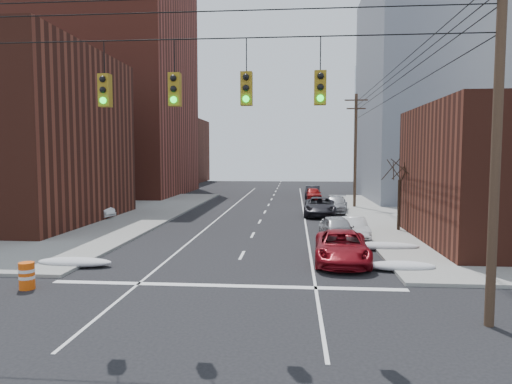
% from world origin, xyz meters
% --- Properties ---
extents(ground, '(160.00, 160.00, 0.00)m').
position_xyz_m(ground, '(0.00, 0.00, 0.00)').
color(ground, black).
rests_on(ground, ground).
extents(building_brick_tall, '(24.00, 20.00, 30.00)m').
position_xyz_m(building_brick_tall, '(-24.00, 48.00, 15.00)').
color(building_brick_tall, maroon).
rests_on(building_brick_tall, ground).
extents(building_brick_far, '(22.00, 18.00, 12.00)m').
position_xyz_m(building_brick_far, '(-26.00, 74.00, 6.00)').
color(building_brick_far, '#4D2117').
rests_on(building_brick_far, ground).
extents(building_office, '(22.00, 20.00, 25.00)m').
position_xyz_m(building_office, '(22.00, 44.00, 12.50)').
color(building_office, gray).
rests_on(building_office, ground).
extents(building_glass, '(20.00, 18.00, 22.00)m').
position_xyz_m(building_glass, '(24.00, 70.00, 11.00)').
color(building_glass, gray).
rests_on(building_glass, ground).
extents(utility_pole_right, '(2.20, 0.28, 11.00)m').
position_xyz_m(utility_pole_right, '(8.50, 3.00, 5.78)').
color(utility_pole_right, '#473323').
rests_on(utility_pole_right, ground).
extents(utility_pole_far, '(2.20, 0.28, 11.00)m').
position_xyz_m(utility_pole_far, '(8.50, 34.00, 5.78)').
color(utility_pole_far, '#473323').
rests_on(utility_pole_far, ground).
extents(traffic_signals, '(17.00, 0.42, 2.02)m').
position_xyz_m(traffic_signals, '(0.10, 2.97, 7.17)').
color(traffic_signals, black).
rests_on(traffic_signals, ground).
extents(bare_tree, '(2.09, 2.20, 4.93)m').
position_xyz_m(bare_tree, '(9.59, 20.00, 2.32)').
color(bare_tree, black).
rests_on(bare_tree, ground).
extents(snow_nw, '(3.50, 1.08, 0.42)m').
position_xyz_m(snow_nw, '(-7.40, 9.00, 0.21)').
color(snow_nw, silver).
rests_on(snow_nw, ground).
extents(snow_ne, '(3.00, 1.08, 0.42)m').
position_xyz_m(snow_ne, '(7.40, 9.50, 0.21)').
color(snow_ne, silver).
rests_on(snow_ne, ground).
extents(snow_east_far, '(4.00, 1.08, 0.42)m').
position_xyz_m(snow_east_far, '(7.40, 14.00, 0.21)').
color(snow_east_far, silver).
rests_on(snow_east_far, ground).
extents(red_pickup, '(2.76, 5.52, 1.50)m').
position_xyz_m(red_pickup, '(4.92, 10.83, 0.75)').
color(red_pickup, maroon).
rests_on(red_pickup, ground).
extents(parked_car_a, '(2.19, 4.54, 1.50)m').
position_xyz_m(parked_car_a, '(5.21, 16.25, 0.75)').
color(parked_car_a, '#A2A3A6').
rests_on(parked_car_a, ground).
extents(parked_car_b, '(1.55, 3.87, 1.25)m').
position_xyz_m(parked_car_b, '(6.40, 17.59, 0.63)').
color(parked_car_b, white).
rests_on(parked_car_b, ground).
extents(parked_car_c, '(2.88, 5.78, 1.57)m').
position_xyz_m(parked_car_c, '(4.80, 27.81, 0.79)').
color(parked_car_c, black).
rests_on(parked_car_c, ground).
extents(parked_car_d, '(2.59, 5.10, 1.42)m').
position_xyz_m(parked_car_d, '(6.40, 30.47, 0.71)').
color(parked_car_d, '#9F9FA3').
rests_on(parked_car_d, ground).
extents(parked_car_e, '(1.95, 4.33, 1.44)m').
position_xyz_m(parked_car_e, '(4.80, 41.53, 0.72)').
color(parked_car_e, maroon).
rests_on(parked_car_e, ground).
extents(parked_car_f, '(1.95, 4.73, 1.52)m').
position_xyz_m(parked_car_f, '(4.80, 43.31, 0.76)').
color(parked_car_f, black).
rests_on(parked_car_f, ground).
extents(lot_car_a, '(4.01, 2.21, 1.25)m').
position_xyz_m(lot_car_a, '(-13.50, 23.98, 0.78)').
color(lot_car_a, silver).
rests_on(lot_car_a, sidewalk_nw).
extents(lot_car_b, '(4.61, 2.48, 1.23)m').
position_xyz_m(lot_car_b, '(-15.18, 24.58, 0.76)').
color(lot_car_b, '#A9A9AE').
rests_on(lot_car_b, sidewalk_nw).
extents(lot_car_c, '(4.97, 3.29, 1.34)m').
position_xyz_m(lot_car_c, '(-17.20, 24.51, 0.82)').
color(lot_car_c, black).
rests_on(lot_car_c, sidewalk_nw).
extents(lot_car_d, '(4.04, 1.98, 1.33)m').
position_xyz_m(lot_car_d, '(-17.06, 28.39, 0.81)').
color(lot_car_d, silver).
rests_on(lot_car_d, sidewalk_nw).
extents(construction_barrel, '(0.71, 0.71, 1.03)m').
position_xyz_m(construction_barrel, '(-7.51, 5.43, 0.53)').
color(construction_barrel, '#EA520C').
rests_on(construction_barrel, ground).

